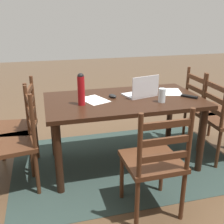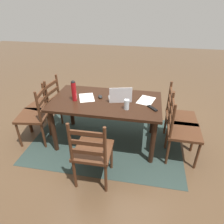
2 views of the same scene
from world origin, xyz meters
name	(u,v)px [view 1 (image 1 of 2)]	position (x,y,z in m)	size (l,w,h in m)	color
ground_plane	(123,162)	(0.00, 0.00, 0.00)	(14.00, 14.00, 0.00)	brown
area_rug	(123,162)	(0.00, 0.00, 0.00)	(2.36, 1.58, 0.01)	#283833
dining_table	(124,107)	(0.00, 0.00, 0.64)	(1.58, 0.88, 0.74)	black
chair_right_far	(15,142)	(1.08, 0.17, 0.46)	(0.50, 0.50, 0.95)	#4C2B19
chair_left_near	(205,109)	(-1.08, -0.18, 0.46)	(0.44, 0.44, 0.95)	#4C2B19
chair_left_far	(223,120)	(-1.08, 0.17, 0.46)	(0.45, 0.45, 0.95)	#4C2B19
chair_right_near	(17,128)	(1.08, -0.17, 0.46)	(0.49, 0.49, 0.95)	#4C2B19
chair_far_head	(154,162)	(0.00, 0.81, 0.46)	(0.45, 0.45, 0.95)	#4C2B19
laptop	(142,91)	(-0.20, -0.03, 0.80)	(0.37, 0.29, 0.23)	silver
water_bottle	(81,89)	(0.45, 0.08, 0.90)	(0.07, 0.07, 0.31)	#A81419
drinking_glass	(162,95)	(-0.32, 0.20, 0.81)	(0.07, 0.07, 0.14)	silver
computer_mouse	(113,96)	(0.10, -0.07, 0.75)	(0.06, 0.10, 0.03)	black
tv_remote	(189,96)	(-0.66, 0.13, 0.75)	(0.04, 0.17, 0.02)	black
paper_stack_left	(94,100)	(0.30, -0.03, 0.74)	(0.21, 0.30, 0.00)	white
paper_stack_right	(171,92)	(-0.57, -0.10, 0.74)	(0.21, 0.30, 0.00)	white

